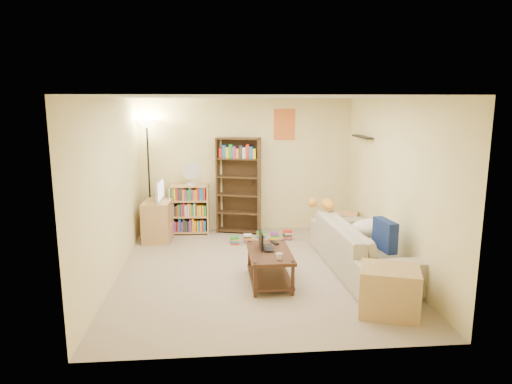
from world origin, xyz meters
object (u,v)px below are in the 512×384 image
sofa (362,246)px  short_bookshelf (190,209)px  laptop (272,248)px  mug (279,256)px  coffee_table (270,262)px  tabby_cat (325,204)px  desk_fan (191,173)px  tv_stand (158,221)px  television (156,191)px  tall_bookshelf (239,183)px  end_cabinet (389,291)px  side_table (345,226)px  floor_lamp (147,144)px

sofa → short_bookshelf: short_bookshelf is taller
laptop → mug: bearing=-175.4°
coffee_table → laptop: 0.20m
tabby_cat → desk_fan: desk_fan is taller
tv_stand → television: size_ratio=1.12×
tall_bookshelf → end_cabinet: bearing=-50.9°
mug → side_table: 2.71m
laptop → tv_stand: tv_stand is taller
tabby_cat → desk_fan: bearing=152.7°
mug → end_cabinet: end_cabinet is taller
floor_lamp → end_cabinet: bearing=-47.8°
tabby_cat → tv_stand: tabby_cat is taller
sofa → tv_stand: size_ratio=3.43×
desk_fan → side_table: 2.96m
tv_stand → floor_lamp: size_ratio=0.33×
sofa → short_bookshelf: bearing=48.7°
television → end_cabinet: bearing=-133.0°
sofa → desk_fan: (-2.58, 2.06, 0.81)m
tall_bookshelf → side_table: 2.10m
coffee_table → mug: 0.40m
mug → tabby_cat: bearing=59.3°
coffee_table → end_cabinet: end_cabinet is taller
side_table → television: bearing=175.8°
tv_stand → desk_fan: 1.05m
laptop → short_bookshelf: short_bookshelf is taller
coffee_table → short_bookshelf: bearing=115.1°
floor_lamp → mug: bearing=-54.8°
tv_stand → desk_fan: size_ratio=1.60×
side_table → mug: bearing=-123.9°
sofa → laptop: (-1.38, -0.32, 0.12)m
sofa → television: (-3.18, 1.73, 0.54)m
floor_lamp → side_table: bearing=-9.9°
television → floor_lamp: floor_lamp is taller
desk_fan → end_cabinet: size_ratio=0.67×
tv_stand → side_table: 3.36m
sofa → short_bookshelf: size_ratio=2.63×
desk_fan → tall_bookshelf: bearing=3.0°
mug → desk_fan: size_ratio=0.21×
side_table → end_cabinet: bearing=-96.0°
tv_stand → tall_bookshelf: tall_bookshelf is taller
tabby_cat → laptop: 1.63m
tall_bookshelf → side_table: bearing=-3.0°
sofa → laptop: 1.42m
coffee_table → side_table: 2.48m
coffee_table → laptop: bearing=67.5°
coffee_table → floor_lamp: floor_lamp is taller
coffee_table → mug: bearing=-77.2°
coffee_table → side_table: (1.59, 1.90, -0.06)m
mug → tall_bookshelf: bearing=97.5°
coffee_table → end_cabinet: (1.28, -1.03, -0.02)m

